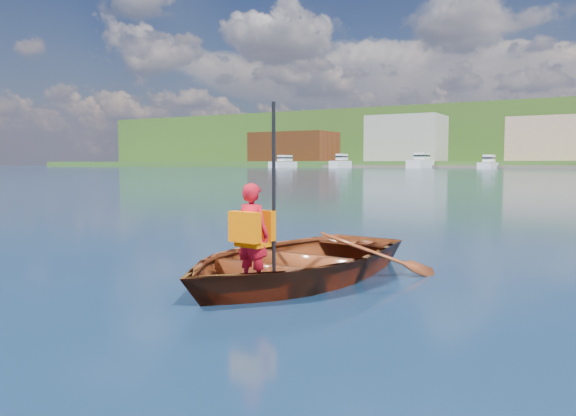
% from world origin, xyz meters
% --- Properties ---
extents(ground, '(600.00, 600.00, 0.00)m').
position_xyz_m(ground, '(0.00, 0.00, 0.00)').
color(ground, '#0D1C3E').
rests_on(ground, ground).
extents(rowboat, '(2.91, 3.80, 0.73)m').
position_xyz_m(rowboat, '(1.03, -0.24, 0.22)').
color(rowboat, brown).
rests_on(rowboat, ground).
extents(child_paddler, '(0.40, 0.37, 1.82)m').
position_xyz_m(child_paddler, '(1.08, -1.15, 0.63)').
color(child_paddler, red).
rests_on(child_paddler, ground).
extents(dock, '(159.91, 14.62, 0.80)m').
position_xyz_m(dock, '(-11.55, 148.00, 0.40)').
color(dock, '#605749').
rests_on(dock, ground).
extents(waterfront_buildings, '(202.00, 16.00, 14.00)m').
position_xyz_m(waterfront_buildings, '(-7.74, 165.00, 7.74)').
color(waterfront_buildings, brown).
rests_on(waterfront_buildings, ground).
extents(marina_yachts, '(142.47, 13.65, 4.42)m').
position_xyz_m(marina_yachts, '(-14.13, 143.31, 1.41)').
color(marina_yachts, silver).
rests_on(marina_yachts, ground).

